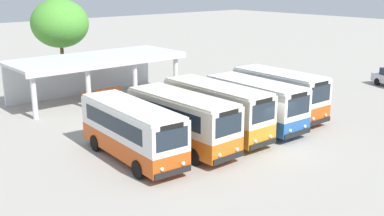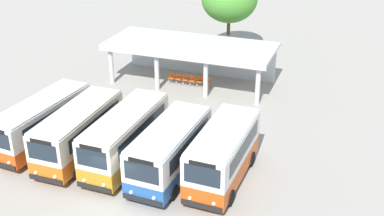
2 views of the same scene
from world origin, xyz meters
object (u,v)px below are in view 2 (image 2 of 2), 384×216
Objects in this scene: waiting_chair_far_end_seat at (207,82)px; city_bus_middle_cream at (126,136)px; city_bus_fifth_blue at (223,153)px; waiting_chair_fourth_seat at (192,80)px; city_bus_nearest_orange at (43,120)px; waiting_chair_fifth_seat at (200,80)px; waiting_chair_end_by_column at (172,77)px; city_bus_fourth_amber at (170,149)px; city_bus_second_in_row at (79,131)px; waiting_chair_middle_seat at (186,79)px; waiting_chair_second_from_end at (179,78)px.

city_bus_middle_cream is at bearing -94.12° from waiting_chair_far_end_seat.
city_bus_fifth_blue reaches higher than waiting_chair_fourth_seat.
city_bus_nearest_orange is 13.70m from waiting_chair_fifth_seat.
waiting_chair_end_by_column is 1.00× the size of waiting_chair_fourth_seat.
city_bus_fifth_blue is (2.95, 0.47, 0.07)m from city_bus_fourth_amber.
city_bus_second_in_row reaches higher than waiting_chair_fifth_seat.
waiting_chair_middle_seat is at bearing 119.18° from city_bus_fifth_blue.
city_bus_fifth_blue is at bearing -58.72° from waiting_chair_second_from_end.
city_bus_fourth_amber is at bearing -78.18° from waiting_chair_fifth_seat.
waiting_chair_fourth_seat is (-3.26, 12.63, -1.17)m from city_bus_fourth_amber.
waiting_chair_second_from_end is at bearing 177.44° from waiting_chair_fourth_seat.
city_bus_nearest_orange is 8.87m from city_bus_fourth_amber.
city_bus_nearest_orange is 8.93× the size of waiting_chair_second_from_end.
city_bus_nearest_orange is 8.93× the size of waiting_chair_fourth_seat.
waiting_chair_fourth_seat is at bearing 104.49° from city_bus_fourth_amber.
city_bus_fourth_amber is 13.68m from waiting_chair_end_by_column.
city_bus_fifth_blue is at bearing -62.92° from waiting_chair_fourth_seat.
waiting_chair_second_from_end is (-1.51, 12.27, -1.23)m from city_bus_middle_cream.
city_bus_fifth_blue is 13.71m from waiting_chair_fourth_seat.
waiting_chair_middle_seat is at bearing -0.52° from waiting_chair_second_from_end.
city_bus_nearest_orange is 5.90m from city_bus_middle_cream.
waiting_chair_second_from_end is 2.40m from waiting_chair_far_end_seat.
city_bus_second_in_row is 13.13m from waiting_chair_fifth_seat.
city_bus_fifth_blue is at bearing -67.70° from waiting_chair_far_end_seat.
waiting_chair_fourth_seat is 1.00× the size of waiting_chair_far_end_seat.
city_bus_fifth_blue is 7.91× the size of waiting_chair_middle_seat.
waiting_chair_fourth_seat is at bearing 91.47° from city_bus_middle_cream.
waiting_chair_fifth_seat is at bearing 10.08° from waiting_chair_fourth_seat.
waiting_chair_fourth_seat is at bearing -4.59° from waiting_chair_middle_seat.
waiting_chair_middle_seat is (-3.86, 12.68, -1.17)m from city_bus_fourth_amber.
city_bus_second_in_row is 8.86m from city_bus_fifth_blue.
waiting_chair_fifth_seat is at bearing 101.82° from city_bus_fourth_amber.
city_bus_fourth_amber reaches higher than waiting_chair_middle_seat.
waiting_chair_end_by_column and waiting_chair_middle_seat have the same top height.
city_bus_fourth_amber is at bearing -80.77° from waiting_chair_far_end_seat.
city_bus_fourth_amber reaches higher than waiting_chair_fourth_seat.
waiting_chair_middle_seat is at bearing 67.62° from city_bus_nearest_orange.
city_bus_nearest_orange is at bearing 176.35° from city_bus_fourth_amber.
waiting_chair_second_from_end is 1.00× the size of waiting_chair_fourth_seat.
city_bus_second_in_row is 8.50× the size of waiting_chair_fourth_seat.
city_bus_middle_cream is 12.28m from waiting_chair_fourth_seat.
city_bus_second_in_row is at bearing -104.32° from waiting_chair_fifth_seat.
city_bus_middle_cream reaches higher than waiting_chair_far_end_seat.
waiting_chair_end_by_column and waiting_chair_far_end_seat have the same top height.
waiting_chair_far_end_seat is (1.20, 0.07, 0.00)m from waiting_chair_fourth_seat.
city_bus_fifth_blue is at bearing 9.14° from city_bus_fourth_amber.
waiting_chair_middle_seat is 1.00× the size of waiting_chair_far_end_seat.
city_bus_middle_cream is 5.90m from city_bus_fifth_blue.
city_bus_middle_cream reaches higher than waiting_chair_fourth_seat.
city_bus_fourth_amber is at bearing -70.61° from waiting_chair_second_from_end.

